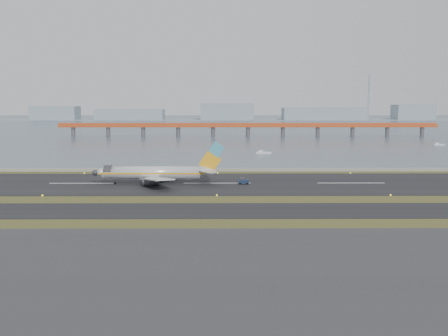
{
  "coord_description": "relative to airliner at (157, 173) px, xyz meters",
  "views": [
    {
      "loc": [
        0.9,
        -135.43,
        24.3
      ],
      "look_at": [
        1.96,
        22.0,
        5.6
      ],
      "focal_mm": 45.0,
      "sensor_mm": 36.0,
      "label": 1
    }
  ],
  "objects": [
    {
      "name": "ground",
      "position": [
        17.6,
        -28.23,
        -3.46
      ],
      "size": [
        1000.0,
        1000.0,
        0.0
      ],
      "primitive_type": "plane",
      "color": "#3E4B1B",
      "rests_on": "ground"
    },
    {
      "name": "apron_strip",
      "position": [
        17.6,
        -83.23,
        -3.41
      ],
      "size": [
        1000.0,
        50.0,
        0.1
      ],
      "primitive_type": "cube",
      "color": "#313134",
      "rests_on": "ground"
    },
    {
      "name": "taxiway_strip",
      "position": [
        17.6,
        -40.23,
        -3.41
      ],
      "size": [
        1000.0,
        18.0,
        0.1
      ],
      "primitive_type": "cube",
      "color": "black",
      "rests_on": "ground"
    },
    {
      "name": "runway_strip",
      "position": [
        17.6,
        1.77,
        -3.41
      ],
      "size": [
        1000.0,
        45.0,
        0.1
      ],
      "primitive_type": "cube",
      "color": "black",
      "rests_on": "ground"
    },
    {
      "name": "seawall",
      "position": [
        17.6,
        31.77,
        -2.96
      ],
      "size": [
        1000.0,
        2.5,
        1.0
      ],
      "primitive_type": "cube",
      "color": "gray",
      "rests_on": "ground"
    },
    {
      "name": "bay_water",
      "position": [
        17.6,
        431.77,
        -3.46
      ],
      "size": [
        1400.0,
        800.0,
        1.3
      ],
      "primitive_type": "cube",
      "color": "#495B68",
      "rests_on": "ground"
    },
    {
      "name": "red_pier",
      "position": [
        37.6,
        221.77,
        3.82
      ],
      "size": [
        260.0,
        5.0,
        10.2
      ],
      "color": "#B4471E",
      "rests_on": "ground"
    },
    {
      "name": "far_shoreline",
      "position": [
        31.22,
        591.77,
        2.61
      ],
      "size": [
        1400.0,
        80.0,
        60.5
      ],
      "color": "#86969F",
      "rests_on": "ground"
    },
    {
      "name": "airliner",
      "position": [
        0.0,
        0.0,
        0.0
      ],
      "size": [
        38.52,
        32.89,
        12.8
      ],
      "color": "silver",
      "rests_on": "ground"
    },
    {
      "name": "pushback_tug",
      "position": [
        25.34,
        -0.14,
        -2.52
      ],
      "size": [
        3.09,
        1.9,
        1.94
      ],
      "rotation": [
        0.0,
        0.0,
        -0.04
      ],
      "color": "#16243E",
      "rests_on": "ground"
    },
    {
      "name": "workboat_near",
      "position": [
        38.71,
        97.51,
        -2.92
      ],
      "size": [
        7.28,
        3.67,
        1.69
      ],
      "rotation": [
        0.0,
        0.0,
        -0.22
      ],
      "color": "white",
      "rests_on": "ground"
    },
    {
      "name": "workboat_far",
      "position": [
        140.24,
        147.24,
        -2.98
      ],
      "size": [
        6.42,
        2.64,
        1.51
      ],
      "rotation": [
        0.0,
        0.0,
        0.11
      ],
      "color": "white",
      "rests_on": "ground"
    }
  ]
}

